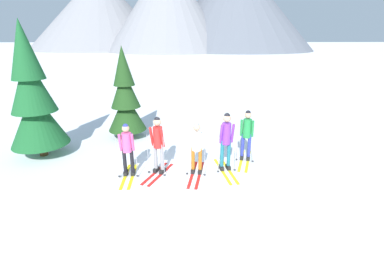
{
  "coord_description": "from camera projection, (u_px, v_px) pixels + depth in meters",
  "views": [
    {
      "loc": [
        -0.2,
        -7.98,
        4.01
      ],
      "look_at": [
        0.11,
        0.28,
        1.05
      ],
      "focal_mm": 25.76,
      "sensor_mm": 36.0,
      "label": 1
    }
  ],
  "objects": [
    {
      "name": "skier_in_pink",
      "position": [
        127.0,
        147.0,
        8.14
      ],
      "size": [
        0.61,
        1.58,
        1.65
      ],
      "color": "yellow",
      "rests_on": "ground"
    },
    {
      "name": "pine_tree_mid",
      "position": [
        33.0,
        98.0,
        9.14
      ],
      "size": [
        1.88,
        1.88,
        4.55
      ],
      "color": "#51381E",
      "rests_on": "ground"
    },
    {
      "name": "skier_in_green",
      "position": [
        247.0,
        133.0,
        9.16
      ],
      "size": [
        0.81,
        1.77,
        1.75
      ],
      "color": "yellow",
      "rests_on": "ground"
    },
    {
      "name": "mountain_ridge_distant",
      "position": [
        173.0,
        6.0,
        81.59
      ],
      "size": [
        86.97,
        53.14,
        25.77
      ],
      "color": "gray",
      "rests_on": "ground"
    },
    {
      "name": "skier_in_red",
      "position": [
        158.0,
        143.0,
        8.23
      ],
      "size": [
        0.92,
        1.56,
        1.81
      ],
      "color": "red",
      "rests_on": "ground"
    },
    {
      "name": "ground_plane",
      "position": [
        189.0,
        168.0,
        8.87
      ],
      "size": [
        400.0,
        400.0,
        0.0
      ],
      "primitive_type": "plane",
      "color": "white"
    },
    {
      "name": "skier_in_purple",
      "position": [
        226.0,
        139.0,
        8.41
      ],
      "size": [
        0.6,
        1.8,
        1.87
      ],
      "color": "yellow",
      "rests_on": "ground"
    },
    {
      "name": "pine_tree_near",
      "position": [
        125.0,
        98.0,
        11.01
      ],
      "size": [
        1.53,
        1.53,
        3.7
      ],
      "color": "#51381E",
      "rests_on": "ground"
    },
    {
      "name": "skier_in_white",
      "position": [
        197.0,
        146.0,
        8.25
      ],
      "size": [
        0.63,
        1.78,
        1.64
      ],
      "color": "red",
      "rests_on": "ground"
    }
  ]
}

